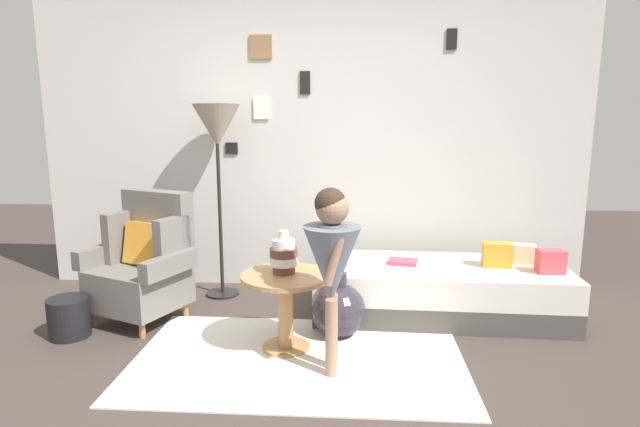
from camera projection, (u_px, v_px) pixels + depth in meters
name	position (u px, v px, depth m)	size (l,w,h in m)	color
ground_plane	(282.00, 393.00, 2.88)	(12.00, 12.00, 0.00)	#423833
gallery_wall	(310.00, 142.00, 4.56)	(4.80, 0.12, 2.60)	beige
rug	(299.00, 359.00, 3.29)	(2.09, 1.28, 0.01)	silver
armchair	(145.00, 263.00, 3.89)	(0.89, 0.79, 0.97)	#9E7042
daybed	(439.00, 290.00, 4.00)	(1.93, 0.86, 0.40)	#4C4742
pillow_head	(551.00, 262.00, 3.75)	(0.19, 0.12, 0.17)	#D64C56
pillow_mid	(521.00, 254.00, 3.99)	(0.21, 0.12, 0.15)	beige
pillow_back	(497.00, 255.00, 3.91)	(0.21, 0.12, 0.18)	orange
side_table	(286.00, 295.00, 3.37)	(0.58, 0.58, 0.52)	tan
vase_striped	(284.00, 256.00, 3.35)	(0.18, 0.18, 0.29)	brown
floor_lamp	(217.00, 132.00, 4.23)	(0.39, 0.39, 1.63)	black
person_child	(332.00, 257.00, 2.99)	(0.34, 0.34, 1.13)	#A37A60
book_on_daybed	(403.00, 262.00, 4.01)	(0.22, 0.16, 0.03)	#B94865
demijohn_near	(339.00, 310.00, 3.61)	(0.38, 0.38, 0.46)	#332D38
magazine_basket	(69.00, 317.00, 3.61)	(0.28, 0.28, 0.28)	black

